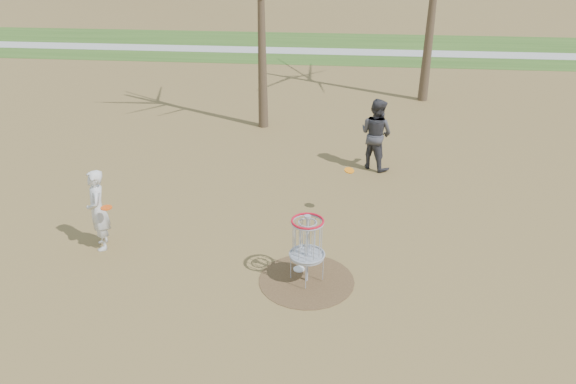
# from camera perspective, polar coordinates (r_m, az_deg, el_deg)

# --- Properties ---
(ground) EXTENTS (160.00, 160.00, 0.00)m
(ground) POSITION_cam_1_polar(r_m,az_deg,el_deg) (10.68, 1.90, -8.98)
(ground) COLOR brown
(ground) RESTS_ON ground
(green_band) EXTENTS (160.00, 8.00, 0.01)m
(green_band) POSITION_cam_1_polar(r_m,az_deg,el_deg) (30.35, 4.74, 14.41)
(green_band) COLOR #2D5119
(green_band) RESTS_ON ground
(footpath) EXTENTS (160.00, 1.50, 0.01)m
(footpath) POSITION_cam_1_polar(r_m,az_deg,el_deg) (29.37, 4.69, 14.04)
(footpath) COLOR #9E9E99
(footpath) RESTS_ON green_band
(dirt_circle) EXTENTS (1.80, 1.80, 0.01)m
(dirt_circle) POSITION_cam_1_polar(r_m,az_deg,el_deg) (10.68, 1.90, -8.96)
(dirt_circle) COLOR #47331E
(dirt_circle) RESTS_ON ground
(player_standing) EXTENTS (0.62, 0.73, 1.71)m
(player_standing) POSITION_cam_1_polar(r_m,az_deg,el_deg) (11.89, -18.77, -1.76)
(player_standing) COLOR silver
(player_standing) RESTS_ON ground
(player_throwing) EXTENTS (1.19, 1.15, 1.93)m
(player_throwing) POSITION_cam_1_polar(r_m,az_deg,el_deg) (15.15, 8.94, 5.84)
(player_throwing) COLOR #37363B
(player_throwing) RESTS_ON ground
(disc_grounded) EXTENTS (0.22, 0.22, 0.02)m
(disc_grounded) POSITION_cam_1_polar(r_m,az_deg,el_deg) (10.96, 1.12, -7.83)
(disc_grounded) COLOR white
(disc_grounded) RESTS_ON dirt_circle
(discs_in_play) EXTENTS (4.91, 2.32, 0.12)m
(discs_in_play) POSITION_cam_1_polar(r_m,az_deg,el_deg) (11.65, -4.80, 0.51)
(discs_in_play) COLOR orange
(discs_in_play) RESTS_ON ground
(disc_golf_basket) EXTENTS (0.64, 0.64, 1.35)m
(disc_golf_basket) POSITION_cam_1_polar(r_m,az_deg,el_deg) (10.18, 1.97, -4.77)
(disc_golf_basket) COLOR #9EA3AD
(disc_golf_basket) RESTS_ON ground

